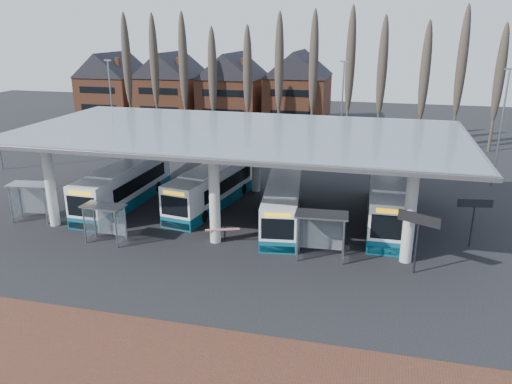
% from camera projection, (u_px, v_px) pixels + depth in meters
% --- Properties ---
extents(ground, '(140.00, 140.00, 0.00)m').
position_uv_depth(ground, '(203.00, 258.00, 30.48)').
color(ground, black).
rests_on(ground, ground).
extents(station_canopy, '(32.00, 16.00, 6.34)m').
position_uv_depth(station_canopy, '(238.00, 139.00, 36.06)').
color(station_canopy, beige).
rests_on(station_canopy, ground).
extents(poplar_row, '(45.10, 1.10, 14.50)m').
position_uv_depth(poplar_row, '(296.00, 69.00, 58.10)').
color(poplar_row, '#473D33').
rests_on(poplar_row, ground).
extents(townhouse_row, '(36.80, 10.30, 12.25)m').
position_uv_depth(townhouse_row, '(202.00, 81.00, 72.74)').
color(townhouse_row, brown).
rests_on(townhouse_row, ground).
extents(lamp_post_a, '(0.80, 0.16, 10.17)m').
position_uv_depth(lamp_post_a, '(112.00, 106.00, 53.19)').
color(lamp_post_a, slate).
rests_on(lamp_post_a, ground).
extents(lamp_post_b, '(0.80, 0.16, 10.17)m').
position_uv_depth(lamp_post_b, '(342.00, 109.00, 51.36)').
color(lamp_post_b, slate).
rests_on(lamp_post_b, ground).
extents(lamp_post_c, '(0.80, 0.16, 10.17)m').
position_uv_depth(lamp_post_c, '(501.00, 126.00, 42.63)').
color(lamp_post_c, slate).
rests_on(lamp_post_c, ground).
extents(bus_0, '(2.75, 11.64, 3.22)m').
position_uv_depth(bus_0, '(125.00, 185.00, 39.37)').
color(bus_0, white).
rests_on(bus_0, ground).
extents(bus_1, '(4.15, 11.56, 3.14)m').
position_uv_depth(bus_1, '(213.00, 187.00, 39.17)').
color(bus_1, white).
rests_on(bus_1, ground).
extents(bus_2, '(3.75, 11.09, 3.02)m').
position_uv_depth(bus_2, '(283.00, 203.00, 35.69)').
color(bus_2, white).
rests_on(bus_2, ground).
extents(bus_3, '(2.96, 12.52, 3.46)m').
position_uv_depth(bus_3, '(387.00, 199.00, 35.95)').
color(bus_3, white).
rests_on(bus_3, ground).
extents(shelter_0, '(3.20, 1.92, 2.80)m').
position_uv_depth(shelter_0, '(32.00, 193.00, 35.85)').
color(shelter_0, gray).
rests_on(shelter_0, ground).
extents(shelter_1, '(2.85, 1.58, 2.55)m').
position_uv_depth(shelter_1, '(105.00, 215.00, 32.24)').
color(shelter_1, gray).
rests_on(shelter_1, ground).
extents(shelter_2, '(3.23, 1.77, 2.91)m').
position_uv_depth(shelter_2, '(321.00, 225.00, 29.87)').
color(shelter_2, gray).
rests_on(shelter_2, ground).
extents(info_sign_0, '(2.27, 1.15, 3.63)m').
position_uv_depth(info_sign_0, '(419.00, 224.00, 27.65)').
color(info_sign_0, black).
rests_on(info_sign_0, ground).
extents(info_sign_1, '(2.14, 0.51, 3.21)m').
position_uv_depth(info_sign_1, '(475.00, 207.00, 31.25)').
color(info_sign_1, black).
rests_on(info_sign_1, ground).
extents(barrier, '(2.12, 0.97, 1.11)m').
position_uv_depth(barrier, '(223.00, 230.00, 32.38)').
color(barrier, black).
rests_on(barrier, ground).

